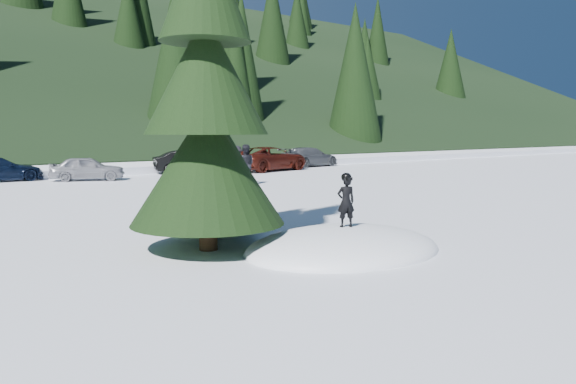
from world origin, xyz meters
TOP-DOWN VIEW (x-y plane):
  - ground at (0.00, 0.00)m, footprint 200.00×200.00m
  - snow_mound at (0.00, 0.00)m, footprint 4.48×3.52m
  - spruce_tall at (-2.20, 1.80)m, footprint 3.20×3.20m
  - spruce_short at (-1.20, 3.20)m, footprint 2.20×2.20m
  - child_skier at (0.10, 0.04)m, footprint 0.46×0.38m
  - adult_0 at (6.49, 13.17)m, footprint 1.15×1.09m
  - adult_1 at (6.92, 14.40)m, footprint 0.95×0.62m
  - adult_2 at (6.35, 13.69)m, footprint 1.18×0.68m
  - car_4 at (1.59, 20.11)m, footprint 3.89×2.81m
  - car_5 at (8.01, 21.34)m, footprint 4.32×2.51m
  - car_6 at (12.99, 19.99)m, footprint 5.80×3.48m
  - car_7 at (17.63, 21.54)m, footprint 4.87×2.40m

SIDE VIEW (x-z plane):
  - ground at x=0.00m, z-range 0.00..0.00m
  - snow_mound at x=0.00m, z-range -0.48..0.48m
  - car_4 at x=1.59m, z-range 0.00..1.23m
  - car_5 at x=8.01m, z-range 0.00..1.34m
  - car_7 at x=17.63m, z-range 0.00..1.36m
  - adult_1 at x=6.92m, z-range 0.00..1.50m
  - car_6 at x=12.99m, z-range 0.00..1.51m
  - adult_2 at x=6.35m, z-range 0.00..1.81m
  - adult_0 at x=6.49m, z-range 0.00..1.88m
  - child_skier at x=0.10m, z-range 0.48..1.55m
  - spruce_short at x=-1.20m, z-range -0.58..4.79m
  - spruce_tall at x=-2.20m, z-range -0.98..7.62m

